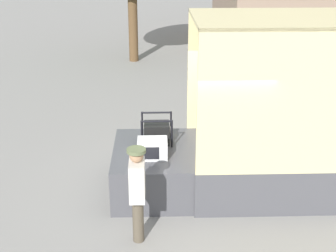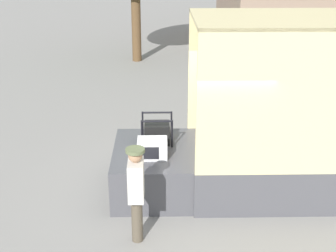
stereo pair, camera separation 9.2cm
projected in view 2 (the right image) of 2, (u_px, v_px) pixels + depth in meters
The scene contains 5 objects.
ground_plane at pixel (190, 188), 9.20m from camera, with size 160.00×160.00×0.00m, color gray.
tailgate_deck at pixel (152, 169), 9.03m from camera, with size 1.47×2.04×0.85m, color #4C4C51.
microwave at pixel (152, 148), 8.49m from camera, with size 0.54×0.42×0.34m.
portable_generator at pixel (158, 132), 9.09m from camera, with size 0.61×0.51×0.55m.
worker_person at pixel (136, 186), 7.24m from camera, with size 0.29×0.44×1.63m.
Camera 2 is at (-0.59, -8.07, 4.57)m, focal length 50.00 mm.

